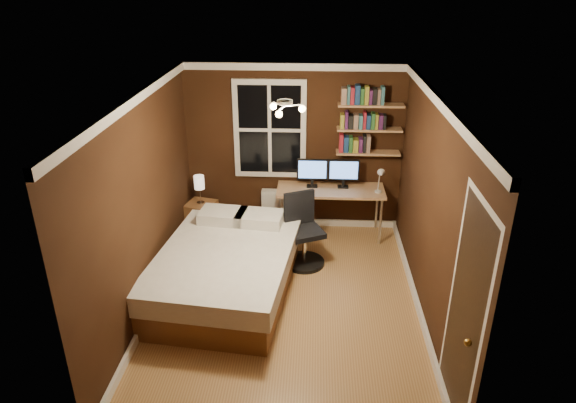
# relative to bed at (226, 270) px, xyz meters

# --- Properties ---
(floor) EXTENTS (4.20, 4.20, 0.00)m
(floor) POSITION_rel_bed_xyz_m (0.74, -0.18, -0.31)
(floor) COLOR olive
(floor) RESTS_ON ground
(wall_back) EXTENTS (3.20, 0.04, 2.50)m
(wall_back) POSITION_rel_bed_xyz_m (0.74, 1.92, 0.94)
(wall_back) COLOR black
(wall_back) RESTS_ON ground
(wall_left) EXTENTS (0.04, 4.20, 2.50)m
(wall_left) POSITION_rel_bed_xyz_m (-0.86, -0.18, 0.94)
(wall_left) COLOR black
(wall_left) RESTS_ON ground
(wall_right) EXTENTS (0.04, 4.20, 2.50)m
(wall_right) POSITION_rel_bed_xyz_m (2.34, -0.18, 0.94)
(wall_right) COLOR black
(wall_right) RESTS_ON ground
(ceiling) EXTENTS (3.20, 4.20, 0.02)m
(ceiling) POSITION_rel_bed_xyz_m (0.74, -0.18, 2.19)
(ceiling) COLOR white
(ceiling) RESTS_ON wall_back
(window) EXTENTS (1.06, 0.06, 1.46)m
(window) POSITION_rel_bed_xyz_m (0.39, 1.88, 1.24)
(window) COLOR silver
(window) RESTS_ON wall_back
(door) EXTENTS (0.03, 0.82, 2.05)m
(door) POSITION_rel_bed_xyz_m (2.33, -1.73, 0.71)
(door) COLOR black
(door) RESTS_ON ground
(door_knob) EXTENTS (0.06, 0.06, 0.06)m
(door_knob) POSITION_rel_bed_xyz_m (2.29, -2.03, 0.69)
(door_knob) COLOR #BB8F3A
(door_knob) RESTS_ON door
(ceiling_fixture) EXTENTS (0.44, 0.44, 0.18)m
(ceiling_fixture) POSITION_rel_bed_xyz_m (0.74, -0.28, 2.09)
(ceiling_fixture) COLOR beige
(ceiling_fixture) RESTS_ON ceiling
(bookshelf_lower) EXTENTS (0.92, 0.22, 0.03)m
(bookshelf_lower) POSITION_rel_bed_xyz_m (1.82, 1.80, 0.94)
(bookshelf_lower) COLOR #A4764F
(bookshelf_lower) RESTS_ON wall_back
(books_row_lower) EXTENTS (0.42, 0.16, 0.23)m
(books_row_lower) POSITION_rel_bed_xyz_m (1.82, 1.80, 1.07)
(books_row_lower) COLOR maroon
(books_row_lower) RESTS_ON bookshelf_lower
(bookshelf_middle) EXTENTS (0.92, 0.22, 0.03)m
(bookshelf_middle) POSITION_rel_bed_xyz_m (1.82, 1.80, 1.29)
(bookshelf_middle) COLOR #A4764F
(bookshelf_middle) RESTS_ON wall_back
(books_row_middle) EXTENTS (0.66, 0.16, 0.23)m
(books_row_middle) POSITION_rel_bed_xyz_m (1.82, 1.80, 1.42)
(books_row_middle) COLOR navy
(books_row_middle) RESTS_ON bookshelf_middle
(bookshelf_upper) EXTENTS (0.92, 0.22, 0.03)m
(bookshelf_upper) POSITION_rel_bed_xyz_m (1.82, 1.80, 1.64)
(bookshelf_upper) COLOR #A4764F
(bookshelf_upper) RESTS_ON wall_back
(books_row_upper) EXTENTS (0.60, 0.16, 0.23)m
(books_row_upper) POSITION_rel_bed_xyz_m (1.82, 1.80, 1.77)
(books_row_upper) COLOR #285D29
(books_row_upper) RESTS_ON bookshelf_upper
(bed) EXTENTS (1.80, 2.33, 0.73)m
(bed) POSITION_rel_bed_xyz_m (0.00, 0.00, 0.00)
(bed) COLOR brown
(bed) RESTS_ON ground
(nightstand) EXTENTS (0.48, 0.48, 0.50)m
(nightstand) POSITION_rel_bed_xyz_m (-0.63, 1.55, -0.07)
(nightstand) COLOR brown
(nightstand) RESTS_ON ground
(bedside_lamp) EXTENTS (0.15, 0.15, 0.44)m
(bedside_lamp) POSITION_rel_bed_xyz_m (-0.63, 1.55, 0.40)
(bedside_lamp) COLOR #EEDEC7
(bedside_lamp) RESTS_ON nightstand
(radiator) EXTENTS (0.41, 0.14, 0.62)m
(radiator) POSITION_rel_bed_xyz_m (0.47, 1.80, -0.01)
(radiator) COLOR beige
(radiator) RESTS_ON ground
(desk) EXTENTS (1.57, 0.59, 0.75)m
(desk) POSITION_rel_bed_xyz_m (1.30, 1.60, 0.37)
(desk) COLOR #A4764F
(desk) RESTS_ON ground
(monitor_left) EXTENTS (0.45, 0.12, 0.43)m
(monitor_left) POSITION_rel_bed_xyz_m (1.03, 1.68, 0.65)
(monitor_left) COLOR black
(monitor_left) RESTS_ON desk
(monitor_right) EXTENTS (0.45, 0.12, 0.43)m
(monitor_right) POSITION_rel_bed_xyz_m (1.48, 1.68, 0.65)
(monitor_right) COLOR black
(monitor_right) RESTS_ON desk
(desk_lamp) EXTENTS (0.14, 0.32, 0.44)m
(desk_lamp) POSITION_rel_bed_xyz_m (1.98, 1.44, 0.65)
(desk_lamp) COLOR silver
(desk_lamp) RESTS_ON desk
(office_chair) EXTENTS (0.59, 0.59, 1.00)m
(office_chair) POSITION_rel_bed_xyz_m (0.92, 0.76, 0.07)
(office_chair) COLOR black
(office_chair) RESTS_ON ground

